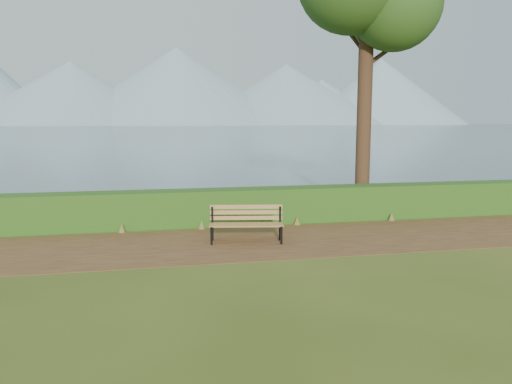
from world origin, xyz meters
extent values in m
plane|color=#3D5117|center=(0.00, 0.00, 0.00)|extent=(140.00, 140.00, 0.00)
cube|color=#4F2E1B|center=(0.00, 0.30, 0.01)|extent=(40.00, 3.40, 0.01)
cube|color=#204A15|center=(0.00, 2.60, 0.50)|extent=(32.00, 0.85, 1.00)
cube|color=#486774|center=(0.00, 260.00, 0.01)|extent=(700.00, 510.00, 0.00)
cone|color=#819BAC|center=(-60.00, 395.00, 24.00)|extent=(160.00, 160.00, 48.00)
cone|color=#819BAC|center=(20.00, 405.00, 31.00)|extent=(190.00, 190.00, 62.00)
cone|color=#819BAC|center=(110.00, 400.00, 25.00)|extent=(170.00, 170.00, 50.00)
cone|color=#819BAC|center=(200.00, 410.00, 29.00)|extent=(150.00, 150.00, 58.00)
cone|color=#819BAC|center=(-10.00, 430.00, 17.50)|extent=(120.00, 120.00, 35.00)
cone|color=#819BAC|center=(150.00, 425.00, 20.00)|extent=(130.00, 130.00, 40.00)
cube|color=black|center=(-1.05, 0.22, 0.22)|extent=(0.06, 0.07, 0.44)
cube|color=black|center=(-0.97, 0.65, 0.42)|extent=(0.06, 0.07, 0.85)
cube|color=black|center=(-1.01, 0.44, 0.41)|extent=(0.14, 0.51, 0.05)
cube|color=black|center=(0.58, -0.07, 0.22)|extent=(0.06, 0.07, 0.44)
cube|color=black|center=(0.66, 0.36, 0.42)|extent=(0.06, 0.07, 0.85)
cube|color=black|center=(0.62, 0.15, 0.41)|extent=(0.14, 0.51, 0.05)
cube|color=olive|center=(-0.23, 0.11, 0.44)|extent=(1.76, 0.40, 0.03)
cube|color=olive|center=(-0.21, 0.23, 0.44)|extent=(1.76, 0.40, 0.03)
cube|color=olive|center=(-0.18, 0.35, 0.44)|extent=(1.76, 0.40, 0.03)
cube|color=olive|center=(-0.16, 0.48, 0.44)|extent=(1.76, 0.40, 0.03)
cube|color=olive|center=(-0.15, 0.53, 0.56)|extent=(1.76, 0.35, 0.10)
cube|color=olive|center=(-0.15, 0.53, 0.70)|extent=(1.76, 0.35, 0.10)
cube|color=olive|center=(-0.15, 0.53, 0.84)|extent=(1.76, 0.35, 0.10)
cylinder|color=#361F16|center=(4.08, 3.26, 4.03)|extent=(0.45, 0.45, 8.06)
sphere|color=#234918|center=(4.67, 2.65, 6.27)|extent=(2.69, 2.69, 2.69)
cylinder|color=#361F16|center=(4.58, 3.26, 4.92)|extent=(1.18, 0.13, 0.88)
cylinder|color=#361F16|center=(3.63, 3.38, 5.48)|extent=(0.91, 0.42, 0.81)
camera|label=1|loc=(-2.39, -11.26, 2.91)|focal=35.00mm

